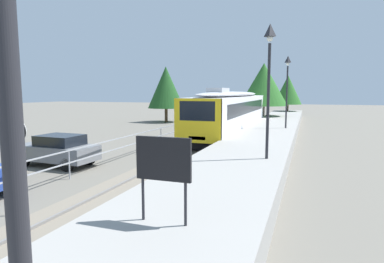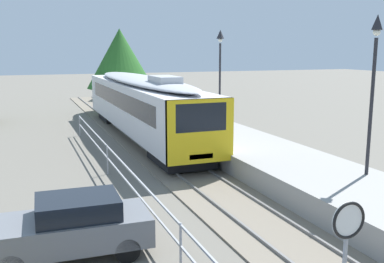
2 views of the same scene
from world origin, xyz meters
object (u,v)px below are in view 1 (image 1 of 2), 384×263
platform_notice_board (163,162)px  parked_hatchback_grey (58,150)px  platform_lamp_far_end (287,78)px  speed_limit_sign (19,144)px  platform_lamp_mid_platform (269,66)px  commuter_train (232,110)px

platform_notice_board → parked_hatchback_grey: 11.08m
platform_lamp_far_end → parked_hatchback_grey: platform_lamp_far_end is taller
platform_lamp_far_end → speed_limit_sign: size_ratio=1.91×
platform_lamp_mid_platform → platform_lamp_far_end: bearing=90.0°
speed_limit_sign → parked_hatchback_grey: (-3.68, 5.58, -1.33)m
speed_limit_sign → parked_hatchback_grey: bearing=123.4°
platform_lamp_mid_platform → speed_limit_sign: platform_lamp_mid_platform is taller
commuter_train → parked_hatchback_grey: (-5.54, -14.01, -1.35)m
platform_lamp_mid_platform → parked_hatchback_grey: bearing=-175.8°
platform_notice_board → parked_hatchback_grey: bearing=142.5°
platform_lamp_far_end → commuter_train: bearing=164.5°
platform_notice_board → parked_hatchback_grey: platform_notice_board is taller
platform_lamp_mid_platform → commuter_train: bearing=108.4°
commuter_train → platform_lamp_mid_platform: bearing=-71.6°
commuter_train → platform_lamp_far_end: 5.20m
platform_lamp_mid_platform → platform_lamp_far_end: (0.00, 12.06, 0.00)m
platform_notice_board → speed_limit_sign: speed_limit_sign is taller
speed_limit_sign → parked_hatchback_grey: speed_limit_sign is taller
speed_limit_sign → platform_notice_board: bearing=-12.4°
commuter_train → speed_limit_sign: commuter_train is taller
parked_hatchback_grey → commuter_train: bearing=68.4°
commuter_train → platform_lamp_far_end: (4.41, -1.22, 2.48)m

